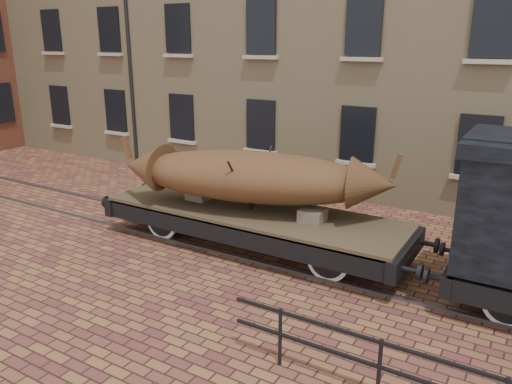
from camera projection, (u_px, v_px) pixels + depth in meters
The scene contains 4 objects.
ground at pixel (247, 246), 12.61m from camera, with size 90.00×90.00×0.00m, color brown.
rail_track at pixel (247, 245), 12.60m from camera, with size 30.00×1.52×0.06m.
flatcar_wagon at pixel (252, 217), 12.29m from camera, with size 8.59×2.33×1.30m.
iron_boat at pixel (251, 176), 12.00m from camera, with size 6.87×3.30×1.64m.
Camera 1 is at (6.20, -9.88, 4.99)m, focal length 35.00 mm.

